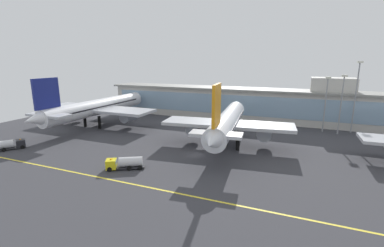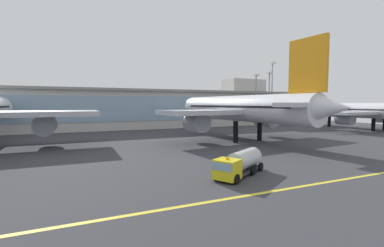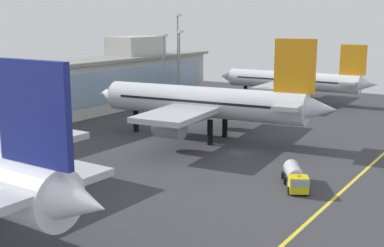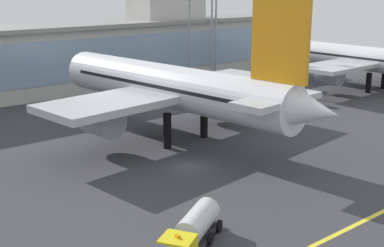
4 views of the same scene
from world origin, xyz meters
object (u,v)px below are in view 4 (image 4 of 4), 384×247
(fuel_tanker_truck, at_px, (191,232))
(apron_light_mast_east, at_px, (189,23))
(airliner_far_right, at_px, (366,59))
(apron_light_mast_west, at_px, (216,7))
(airliner_near_right, at_px, (171,88))
(apron_light_mast_centre, at_px, (212,20))

(fuel_tanker_truck, distance_m, apron_light_mast_east, 74.23)
(apron_light_mast_east, bearing_deg, fuel_tanker_truck, -128.69)
(fuel_tanker_truck, bearing_deg, airliner_far_right, 172.26)
(apron_light_mast_west, xyz_separation_m, apron_light_mast_east, (-9.34, -1.92, -3.00))
(airliner_near_right, height_order, apron_light_mast_centre, apron_light_mast_centre)
(apron_light_mast_west, relative_size, apron_light_mast_centre, 1.22)
(airliner_near_right, height_order, apron_light_mast_west, apron_light_mast_west)
(apron_light_mast_west, distance_m, apron_light_mast_east, 10.00)
(apron_light_mast_west, height_order, apron_light_mast_centre, apron_light_mast_west)
(apron_light_mast_west, distance_m, apron_light_mast_centre, 6.46)
(airliner_near_right, bearing_deg, apron_light_mast_west, -55.75)
(apron_light_mast_centre, bearing_deg, airliner_near_right, -138.79)
(airliner_near_right, relative_size, apron_light_mast_west, 2.06)
(apron_light_mast_centre, height_order, apron_light_mast_east, apron_light_mast_centre)
(airliner_near_right, distance_m, fuel_tanker_truck, 32.83)
(apron_light_mast_centre, bearing_deg, fuel_tanker_truck, -132.43)
(airliner_far_right, height_order, fuel_tanker_truck, airliner_far_right)
(apron_light_mast_centre, distance_m, apron_light_mast_east, 5.13)
(airliner_near_right, xyz_separation_m, apron_light_mast_west, (37.14, 32.30, 8.92))
(airliner_near_right, xyz_separation_m, apron_light_mast_east, (27.80, 30.39, 5.92))
(apron_light_mast_east, bearing_deg, apron_light_mast_centre, -21.55)
(fuel_tanker_truck, xyz_separation_m, apron_light_mast_west, (55.15, 59.11, 14.85))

